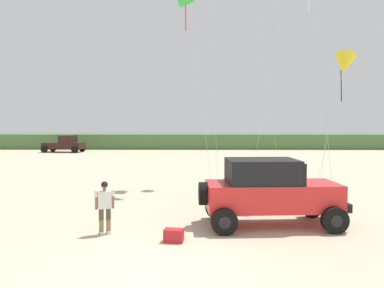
% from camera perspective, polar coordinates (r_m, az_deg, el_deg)
% --- Properties ---
extents(ground_plane, '(220.00, 220.00, 0.00)m').
position_cam_1_polar(ground_plane, '(9.52, -6.29, -18.36)').
color(ground_plane, '#C1B293').
extents(dune_ridge, '(90.00, 8.31, 1.93)m').
position_cam_1_polar(dune_ridge, '(53.33, -3.99, 0.51)').
color(dune_ridge, '#4C703D').
rests_on(dune_ridge, ground_plane).
extents(jeep, '(4.92, 2.63, 2.26)m').
position_cam_1_polar(jeep, '(13.35, 11.44, -6.74)').
color(jeep, red).
rests_on(jeep, ground_plane).
extents(person_watching, '(0.59, 0.41, 1.67)m').
position_cam_1_polar(person_watching, '(12.44, -12.81, -8.74)').
color(person_watching, '#8C664C').
rests_on(person_watching, ground_plane).
extents(cooler_box, '(0.61, 0.44, 0.38)m').
position_cam_1_polar(cooler_box, '(11.57, -2.72, -13.38)').
color(cooler_box, '#B21E23').
rests_on(cooler_box, ground_plane).
extents(distant_pickup, '(4.79, 2.87, 1.98)m').
position_cam_1_polar(distant_pickup, '(47.37, -18.36, -0.02)').
color(distant_pickup, black).
rests_on(distant_pickup, ground_plane).
extents(kite_purple_stunt, '(1.79, 1.92, 10.23)m').
position_cam_1_polar(kite_purple_stunt, '(20.67, -0.49, 20.50)').
color(kite_purple_stunt, green).
rests_on(kite_purple_stunt, ground_plane).
extents(kite_orange_streamer, '(3.19, 3.57, 7.61)m').
position_cam_1_polar(kite_orange_streamer, '(24.08, 21.64, 10.99)').
color(kite_orange_streamer, yellow).
rests_on(kite_orange_streamer, ground_plane).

